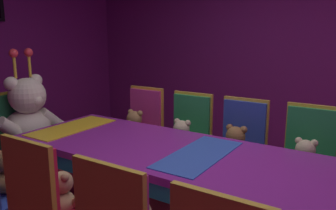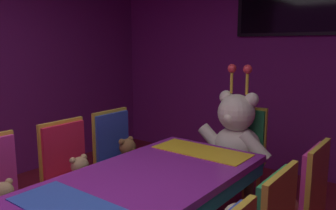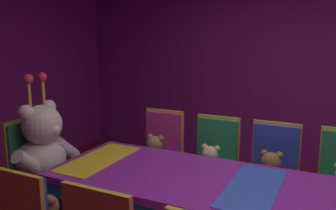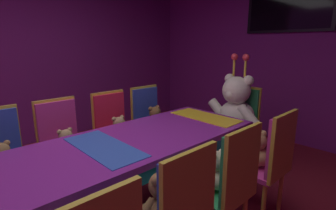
% 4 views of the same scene
% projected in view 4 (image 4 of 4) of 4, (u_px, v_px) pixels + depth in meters
% --- Properties ---
extents(wall_back, '(5.20, 0.12, 2.80)m').
position_uv_depth(wall_back, '(287.00, 52.00, 3.98)').
color(wall_back, '#721E72').
rests_on(wall_back, ground_plane).
extents(wall_left, '(0.12, 6.40, 2.80)m').
position_uv_depth(wall_left, '(8.00, 52.00, 3.68)').
color(wall_left, '#721E72').
rests_on(wall_left, ground_plane).
extents(banquet_table, '(0.90, 2.90, 0.75)m').
position_uv_depth(banquet_table, '(105.00, 157.00, 2.01)').
color(banquet_table, purple).
rests_on(banquet_table, ground_plane).
extents(teddy_left_1, '(0.23, 0.29, 0.28)m').
position_uv_depth(teddy_left_1, '(3.00, 160.00, 2.14)').
color(teddy_left_1, '#9E7247').
rests_on(teddy_left_1, chair_left_1).
extents(chair_left_2, '(0.42, 0.41, 0.98)m').
position_uv_depth(chair_left_2, '(61.00, 138.00, 2.60)').
color(chair_left_2, '#CC338C').
rests_on(chair_left_2, ground_plane).
extents(teddy_left_2, '(0.22, 0.28, 0.26)m').
position_uv_depth(teddy_left_2, '(67.00, 144.00, 2.50)').
color(teddy_left_2, tan).
rests_on(teddy_left_2, chair_left_2).
extents(chair_left_3, '(0.42, 0.41, 0.98)m').
position_uv_depth(chair_left_3, '(113.00, 126.00, 2.99)').
color(chair_left_3, red).
rests_on(chair_left_3, ground_plane).
extents(teddy_left_3, '(0.23, 0.29, 0.28)m').
position_uv_depth(teddy_left_3, '(120.00, 130.00, 2.89)').
color(teddy_left_3, tan).
rests_on(teddy_left_3, chair_left_3).
extents(chair_left_4, '(0.42, 0.41, 0.98)m').
position_uv_depth(chair_left_4, '(148.00, 116.00, 3.36)').
color(chair_left_4, '#2D47B2').
rests_on(chair_left_4, ground_plane).
extents(teddy_left_4, '(0.25, 0.32, 0.30)m').
position_uv_depth(teddy_left_4, '(155.00, 119.00, 3.26)').
color(teddy_left_4, brown).
rests_on(teddy_left_4, chair_left_4).
extents(teddy_right_2, '(0.27, 0.35, 0.33)m').
position_uv_depth(teddy_right_2, '(162.00, 199.00, 1.56)').
color(teddy_right_2, olive).
rests_on(teddy_right_2, chair_right_2).
extents(chair_right_3, '(0.42, 0.41, 0.98)m').
position_uv_depth(chair_right_3, '(231.00, 178.00, 1.81)').
color(chair_right_3, '#268C4C').
rests_on(chair_right_3, ground_plane).
extents(teddy_right_3, '(0.25, 0.32, 0.31)m').
position_uv_depth(teddy_right_3, '(214.00, 172.00, 1.92)').
color(teddy_right_3, beige).
rests_on(teddy_right_3, chair_right_3).
extents(chair_right_4, '(0.42, 0.41, 0.98)m').
position_uv_depth(chair_right_4, '(272.00, 156.00, 2.18)').
color(chair_right_4, '#CC338C').
rests_on(chair_right_4, ground_plane).
extents(teddy_right_4, '(0.26, 0.34, 0.32)m').
position_uv_depth(teddy_right_4, '(256.00, 151.00, 2.28)').
color(teddy_right_4, '#9E7247').
rests_on(teddy_right_4, chair_right_4).
extents(throne_chair, '(0.41, 0.42, 0.98)m').
position_uv_depth(throne_chair, '(242.00, 116.00, 3.36)').
color(throne_chair, '#268C4C').
rests_on(throne_chair, ground_plane).
extents(king_teddy_bear, '(0.73, 0.57, 0.94)m').
position_uv_depth(king_teddy_bear, '(235.00, 106.00, 3.21)').
color(king_teddy_bear, silver).
rests_on(king_teddy_bear, throne_chair).
extents(wall_tv, '(1.27, 0.06, 0.74)m').
position_uv_depth(wall_tv, '(289.00, 6.00, 3.77)').
color(wall_tv, black).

